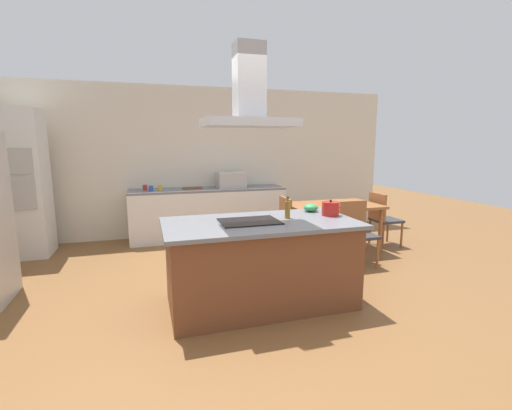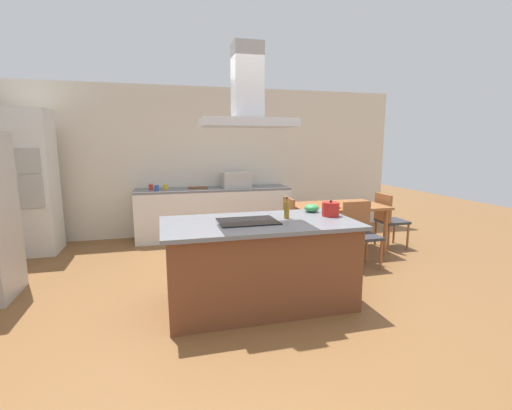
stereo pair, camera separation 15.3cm
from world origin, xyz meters
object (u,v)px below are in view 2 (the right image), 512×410
Objects in this scene: chair_at_right_end at (388,217)px; cutting_board at (198,188)px; wall_oven_stack at (29,183)px; chair_at_left_end at (282,223)px; mixing_bowl at (312,208)px; chair_facing_island at (360,230)px; tea_kettle at (331,209)px; coffee_mug_blue at (157,188)px; cooktop at (248,221)px; olive_oil_bottle at (287,210)px; coffee_mug_yellow at (166,187)px; range_hood at (247,100)px; coffee_mug_red at (151,187)px; dining_table at (338,210)px; countertop_microwave at (236,180)px.

cutting_board is at bearing 153.84° from chair_at_right_end.
wall_oven_stack reaches higher than chair_at_left_end.
chair_facing_island is (0.96, 0.50, -0.44)m from mixing_bowl.
cutting_board is at bearing 112.10° from mixing_bowl.
cutting_board is at bearing 112.01° from tea_kettle.
coffee_mug_blue is 0.72m from cutting_board.
wall_oven_stack is at bearing 136.40° from cooktop.
cooktop reaches higher than chair_facing_island.
olive_oil_bottle is 0.67× the size of cutting_board.
olive_oil_bottle reaches higher than chair_at_right_end.
wall_oven_stack is at bearing -173.02° from coffee_mug_yellow.
cutting_board is (0.56, 0.04, -0.04)m from coffee_mug_yellow.
wall_oven_stack is (-3.63, 2.32, 0.15)m from mixing_bowl.
tea_kettle is 4.55m from wall_oven_stack.
range_hood is (-1.80, -0.83, 1.59)m from chair_facing_island.
coffee_mug_blue is 3.39m from chair_facing_island.
tea_kettle is 1.24m from chair_facing_island.
range_hood reaches higher than coffee_mug_red.
olive_oil_bottle is 2.54× the size of coffee_mug_blue.
tea_kettle is 3.32m from coffee_mug_blue.
coffee_mug_yellow is 2.03m from wall_oven_stack.
coffee_mug_blue reaches higher than chair_at_left_end.
chair_at_right_end is at bearing -21.87° from coffee_mug_yellow.
dining_table is at bearing 39.60° from cooktop.
olive_oil_bottle reaches higher than coffee_mug_blue.
range_hood is (0.77, -2.89, 1.16)m from coffee_mug_yellow.
range_hood is at bearing 0.00° from cooktop.
mixing_bowl is (-0.11, 0.27, -0.03)m from tea_kettle.
mixing_bowl is 1.24m from chair_at_left_end.
olive_oil_bottle reaches higher than cooktop.
cooktop is 2.49× the size of tea_kettle.
olive_oil_bottle is 2.73m from chair_at_right_end.
cutting_board is at bearing -2.12° from coffee_mug_red.
dining_table is (0.96, 1.16, -0.28)m from mixing_bowl.
mixing_bowl is at bearing -81.92° from countertop_microwave.
olive_oil_bottle is at bearing -146.37° from mixing_bowl.
olive_oil_bottle reaches higher than coffee_mug_yellow.
wall_oven_stack is (-3.27, -0.23, 0.06)m from countertop_microwave.
coffee_mug_blue is (-1.36, 2.74, -0.05)m from olive_oil_bottle.
coffee_mug_red is 3.56m from chair_facing_island.
chair_facing_island is at bearing -21.65° from wall_oven_stack.
coffee_mug_red is at bearing 158.54° from chair_at_right_end.
coffee_mug_red is at bearing 176.95° from countertop_microwave.
cutting_board is at bearing 94.05° from cooktop.
tea_kettle is 3.10m from cutting_board.
cutting_board is 0.24× the size of dining_table.
coffee_mug_red is at bearing 125.30° from mixing_bowl.
countertop_microwave is at bearing 106.17° from chair_at_left_end.
coffee_mug_yellow is 0.06× the size of dining_table.
cooktop is 0.96m from tea_kettle.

